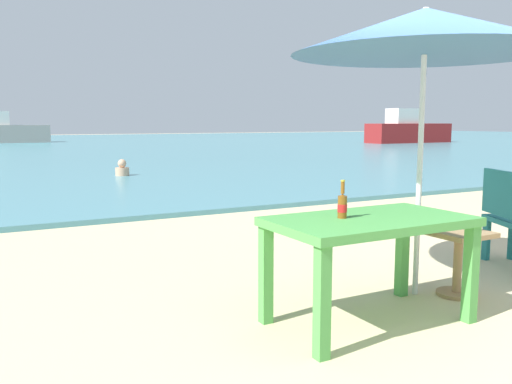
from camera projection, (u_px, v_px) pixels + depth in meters
The scene contains 9 objects.
ground_plane at pixel (509, 312), 4.07m from camera, with size 120.00×120.00×0.00m, color beige.
sea_water at pixel (34, 146), 30.21m from camera, with size 120.00×50.00×0.08m, color teal.
picnic_table_green at pixel (370, 233), 3.78m from camera, with size 1.40×0.80×0.76m.
beer_bottle_amber at pixel (342, 205), 3.72m from camera, with size 0.07×0.07×0.26m.
patio_umbrella at pixel (425, 32), 4.23m from camera, with size 2.10×2.10×2.30m.
side_table_wood at pixel (458, 253), 4.42m from camera, with size 0.44×0.44×0.54m.
swimmer_person at pixel (122, 169), 13.52m from camera, with size 0.34×0.34×0.41m.
boat_ferry at pixel (2, 131), 34.25m from camera, with size 5.48×1.49×1.99m.
boat_cargo_ship at pixel (408, 130), 34.57m from camera, with size 5.93×1.62×2.16m.
Camera 1 is at (-3.54, -2.54, 1.42)m, focal length 38.04 mm.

